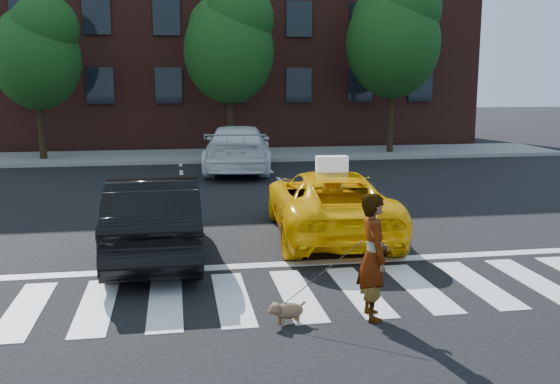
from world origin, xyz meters
The scene contains 14 objects.
ground centered at (0.00, 0.00, 0.00)m, with size 120.00×120.00×0.00m, color black.
crosswalk centered at (0.00, 0.00, 0.01)m, with size 13.00×2.40×0.01m, color silver.
stop_line centered at (0.00, 1.60, 0.01)m, with size 12.00×0.30×0.01m, color silver.
sidewalk_far centered at (0.00, 17.50, 0.07)m, with size 30.00×4.00×0.15m, color slate.
building centered at (0.00, 25.00, 6.00)m, with size 26.00×10.00×12.00m, color #4E241C.
tree_left centered at (-6.97, 17.00, 4.44)m, with size 3.39×3.38×6.50m.
tree_mid centered at (0.53, 17.00, 4.85)m, with size 3.69×3.69×7.10m.
tree_right centered at (7.53, 17.00, 5.26)m, with size 4.00×4.00×7.70m.
taxi centered at (1.40, 3.58, 0.70)m, with size 2.33×5.04×1.40m, color #FFBA05.
black_sedan centered at (-2.21, 2.50, 0.76)m, with size 1.61×4.61×1.52m, color black.
white_suv centered at (0.43, 13.20, 0.83)m, with size 2.32×5.71×1.66m, color white.
woman centered at (0.86, -1.10, 0.89)m, with size 0.65×0.42×1.77m, color #999999.
dog centered at (-0.37, -1.11, 0.19)m, with size 0.56×0.31×0.32m.
taxi_sign centered at (1.40, 3.38, 1.56)m, with size 0.65×0.28×0.32m, color white.
Camera 1 is at (-1.79, -9.04, 3.29)m, focal length 40.00 mm.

